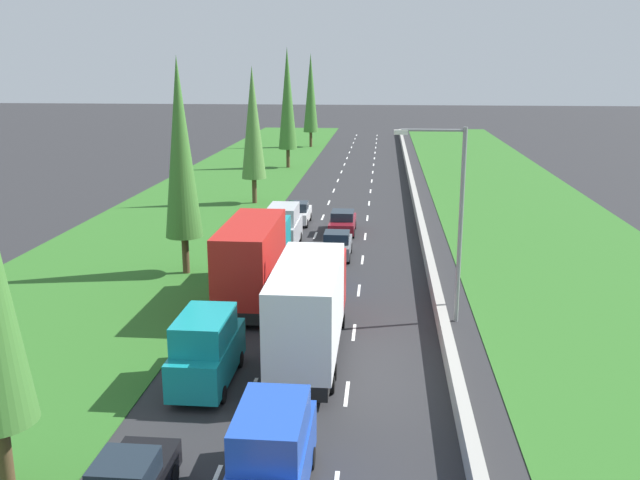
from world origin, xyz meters
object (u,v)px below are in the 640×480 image
object	(u,v)px
red_box_truck_left_lane	(254,258)
poplar_tree_third	(253,123)
teal_van_left_lane	(207,349)
poplar_tree_fifth	(311,93)
blue_hatchback_centre_lane	(324,274)
silver_van_left_lane	(284,227)
maroon_sedan_centre_lane	(343,222)
poplar_tree_second	(180,149)
poplar_tree_fourth	(287,99)
white_box_truck_centre_lane	(310,307)
white_hatchback_left_lane_sixth	(298,213)
street_light_mast	(453,211)
blue_van_centre_lane	(273,453)
grey_hatchback_centre_lane	(337,245)

from	to	relation	value
red_box_truck_left_lane	poplar_tree_third	xyz separation A→B (m)	(-4.64, 25.04, 4.67)
teal_van_left_lane	poplar_tree_fifth	world-z (taller)	poplar_tree_fifth
red_box_truck_left_lane	blue_hatchback_centre_lane	xyz separation A→B (m)	(3.33, 2.04, -1.35)
silver_van_left_lane	maroon_sedan_centre_lane	xyz separation A→B (m)	(3.61, 4.26, -0.59)
poplar_tree_second	poplar_tree_fourth	world-z (taller)	poplar_tree_fourth
white_box_truck_centre_lane	white_hatchback_left_lane_sixth	world-z (taller)	white_box_truck_centre_lane
poplar_tree_second	poplar_tree_third	bearing A→B (deg)	89.66
white_hatchback_left_lane_sixth	street_light_mast	world-z (taller)	street_light_mast
white_box_truck_centre_lane	white_hatchback_left_lane_sixth	distance (m)	24.64
poplar_tree_third	poplar_tree_fourth	world-z (taller)	poplar_tree_fourth
silver_van_left_lane	maroon_sedan_centre_lane	size ratio (longest dim) A/B	1.09
red_box_truck_left_lane	poplar_tree_fourth	xyz separation A→B (m)	(-4.66, 46.62, 5.69)
poplar_tree_third	poplar_tree_second	bearing A→B (deg)	-90.34
maroon_sedan_centre_lane	poplar_tree_second	distance (m)	14.90
red_box_truck_left_lane	poplar_tree_third	distance (m)	25.89
red_box_truck_left_lane	silver_van_left_lane	bearing A→B (deg)	90.08
blue_hatchback_centre_lane	maroon_sedan_centre_lane	xyz separation A→B (m)	(0.26, 12.67, -0.02)
silver_van_left_lane	poplar_tree_fourth	distance (m)	37.04
white_box_truck_centre_lane	poplar_tree_third	size ratio (longest dim) A/B	0.81
white_box_truck_centre_lane	blue_hatchback_centre_lane	distance (m)	9.16
blue_hatchback_centre_lane	teal_van_left_lane	bearing A→B (deg)	-105.74
poplar_tree_third	street_light_mast	world-z (taller)	poplar_tree_third
blue_van_centre_lane	white_box_truck_centre_lane	size ratio (longest dim) A/B	0.52
teal_van_left_lane	silver_van_left_lane	bearing A→B (deg)	90.03
blue_hatchback_centre_lane	maroon_sedan_centre_lane	world-z (taller)	blue_hatchback_centre_lane
blue_hatchback_centre_lane	grey_hatchback_centre_lane	world-z (taller)	same
silver_van_left_lane	blue_hatchback_centre_lane	world-z (taller)	silver_van_left_lane
blue_van_centre_lane	poplar_tree_second	distance (m)	23.06
teal_van_left_lane	poplar_tree_second	distance (m)	15.79
blue_hatchback_centre_lane	poplar_tree_second	distance (m)	10.47
white_box_truck_centre_lane	poplar_tree_fifth	bearing A→B (deg)	95.91
street_light_mast	poplar_tree_fourth	bearing A→B (deg)	106.23
street_light_mast	red_box_truck_left_lane	bearing A→B (deg)	166.80
poplar_tree_second	poplar_tree_fifth	xyz separation A→B (m)	(0.56, 63.64, 0.55)
teal_van_left_lane	poplar_tree_fourth	xyz separation A→B (m)	(-4.65, 56.42, 6.48)
white_hatchback_left_lane_sixth	grey_hatchback_centre_lane	xyz separation A→B (m)	(3.56, -9.21, 0.00)
red_box_truck_left_lane	maroon_sedan_centre_lane	size ratio (longest dim) A/B	2.09
maroon_sedan_centre_lane	poplar_tree_third	bearing A→B (deg)	128.55
teal_van_left_lane	blue_hatchback_centre_lane	world-z (taller)	teal_van_left_lane
grey_hatchback_centre_lane	poplar_tree_third	xyz separation A→B (m)	(-8.28, 16.91, 6.02)
white_hatchback_left_lane_sixth	poplar_tree_fourth	size ratio (longest dim) A/B	0.29
white_hatchback_left_lane_sixth	blue_van_centre_lane	bearing A→B (deg)	-84.16
white_hatchback_left_lane_sixth	blue_hatchback_centre_lane	size ratio (longest dim) A/B	1.00
teal_van_left_lane	white_box_truck_centre_lane	bearing A→B (deg)	37.99
white_hatchback_left_lane_sixth	poplar_tree_second	xyz separation A→B (m)	(-4.84, -13.22, 6.30)
blue_hatchback_centre_lane	silver_van_left_lane	bearing A→B (deg)	111.71
blue_van_centre_lane	grey_hatchback_centre_lane	size ratio (longest dim) A/B	1.26
maroon_sedan_centre_lane	blue_hatchback_centre_lane	bearing A→B (deg)	-91.17
white_box_truck_centre_lane	street_light_mast	distance (m)	8.27
teal_van_left_lane	silver_van_left_lane	world-z (taller)	same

